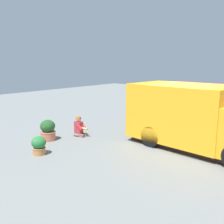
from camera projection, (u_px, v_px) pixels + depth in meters
name	position (u px, v px, depth m)	size (l,w,h in m)	color
ground_plane	(183.00, 143.00, 9.79)	(40.00, 40.00, 0.00)	slate
food_truck	(196.00, 119.00, 9.02)	(3.07, 5.24, 2.29)	#F9A81E
person_customer	(79.00, 128.00, 10.69)	(0.46, 0.77, 0.87)	#7A5F53
planter_flowering_near	(39.00, 145.00, 8.50)	(0.49, 0.49, 0.64)	#B97A44
planter_flowering_far	(48.00, 130.00, 10.07)	(0.61, 0.61, 0.83)	#BC694E
planter_flowering_side	(163.00, 111.00, 13.79)	(0.61, 0.61, 0.85)	gray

